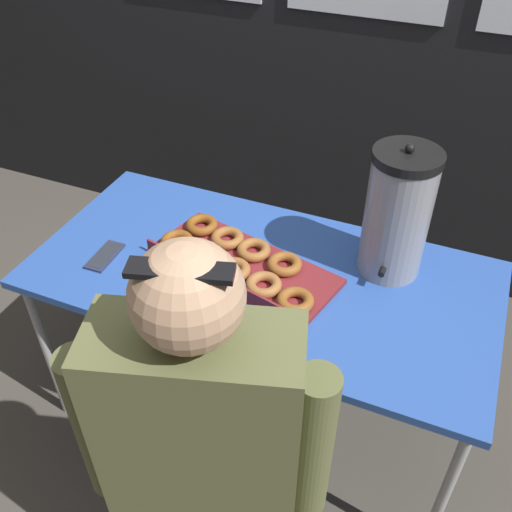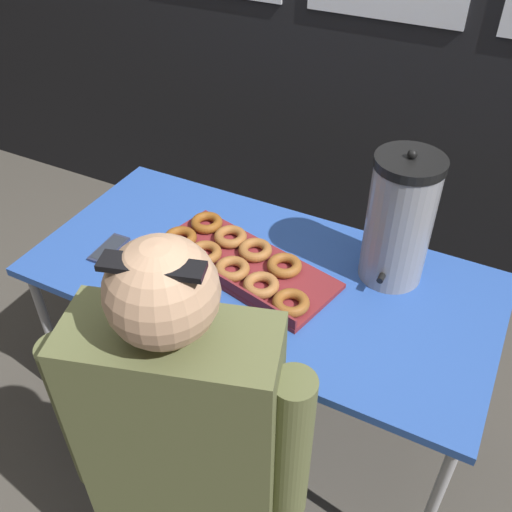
# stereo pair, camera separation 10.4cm
# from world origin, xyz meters

# --- Properties ---
(ground_plane) EXTENTS (12.00, 12.00, 0.00)m
(ground_plane) POSITION_xyz_m (0.00, 0.00, 0.00)
(ground_plane) COLOR #4C473F
(folding_table) EXTENTS (1.48, 0.73, 0.70)m
(folding_table) POSITION_xyz_m (0.00, 0.00, 0.66)
(folding_table) COLOR #2D56B2
(folding_table) RESTS_ON ground
(donut_box) EXTENTS (0.66, 0.40, 0.05)m
(donut_box) POSITION_xyz_m (-0.08, -0.00, 0.73)
(donut_box) COLOR maroon
(donut_box) RESTS_ON folding_table
(coffee_urn) EXTENTS (0.20, 0.23, 0.45)m
(coffee_urn) POSITION_xyz_m (0.37, 0.18, 0.91)
(coffee_urn) COLOR #939399
(coffee_urn) RESTS_ON folding_table
(cell_phone) EXTENTS (0.07, 0.15, 0.01)m
(cell_phone) POSITION_xyz_m (-0.50, -0.13, 0.71)
(cell_phone) COLOR #2D334C
(cell_phone) RESTS_ON folding_table
(person_seated) EXTENTS (0.58, 0.34, 1.30)m
(person_seated) POSITION_xyz_m (0.11, -0.63, 0.62)
(person_seated) COLOR #33332D
(person_seated) RESTS_ON ground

